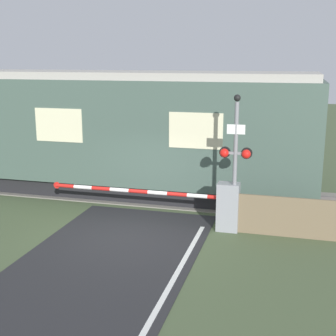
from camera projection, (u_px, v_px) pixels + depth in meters
The scene contains 6 objects.
ground_plane at pixel (131, 234), 12.73m from camera, with size 80.00×80.00×0.00m, color #475638.
track_bed at pixel (168, 194), 16.40m from camera, with size 36.00×3.20×0.13m.
train at pixel (81, 130), 16.73m from camera, with size 16.47×3.20×4.23m.
crossing_barrier at pixel (214, 204), 12.96m from camera, with size 5.60×0.44×1.35m.
signal_post at pixel (235, 156), 12.41m from camera, with size 0.88×0.26×3.76m.
roadside_fence at pixel (284, 217), 12.44m from camera, with size 3.22×0.06×1.10m.
Camera 1 is at (4.07, -11.30, 4.69)m, focal length 50.00 mm.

